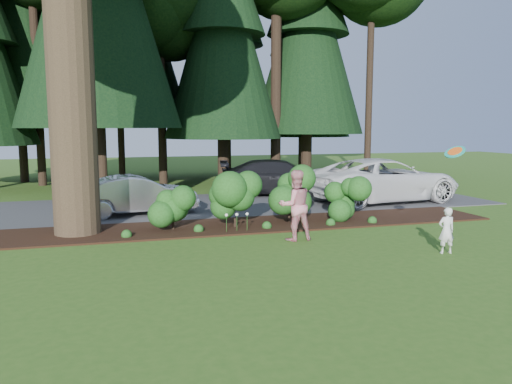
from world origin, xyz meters
TOP-DOWN VIEW (x-y plane):
  - ground at (0.00, 0.00)m, footprint 80.00×80.00m
  - mulch_bed at (0.00, 3.25)m, footprint 16.00×2.50m
  - driveway at (0.00, 7.50)m, footprint 22.00×6.00m
  - shrub_row at (0.77, 3.14)m, footprint 6.53×1.60m
  - lily_cluster at (-0.30, 2.40)m, footprint 0.69×0.09m
  - tree_wall at (0.25, 16.38)m, footprint 25.66×12.15m
  - car_silver_wagon at (-2.83, 6.12)m, footprint 4.16×1.90m
  - car_white_suv at (6.67, 6.31)m, footprint 6.49×3.59m
  - car_dark_suv at (3.44, 9.43)m, footprint 5.58×3.12m
  - child at (3.86, -1.26)m, footprint 0.43×0.31m
  - adult at (0.94, 1.06)m, footprint 0.93×0.74m
  - frisbee at (3.89, -1.37)m, footprint 0.45×0.46m

SIDE VIEW (x-z plane):
  - ground at x=0.00m, z-range 0.00..0.00m
  - driveway at x=0.00m, z-range 0.00..0.03m
  - mulch_bed at x=0.00m, z-range 0.00..0.05m
  - lily_cluster at x=-0.30m, z-range 0.21..0.78m
  - child at x=3.86m, z-range 0.00..1.10m
  - car_silver_wagon at x=-2.83m, z-range 0.03..1.35m
  - car_dark_suv at x=3.44m, z-range 0.03..1.56m
  - shrub_row at x=0.77m, z-range 0.00..1.61m
  - car_white_suv at x=6.67m, z-range 0.03..1.75m
  - adult at x=0.94m, z-range 0.00..1.86m
  - frisbee at x=3.89m, z-range 2.24..2.57m
  - tree_wall at x=0.25m, z-range 0.96..18.05m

